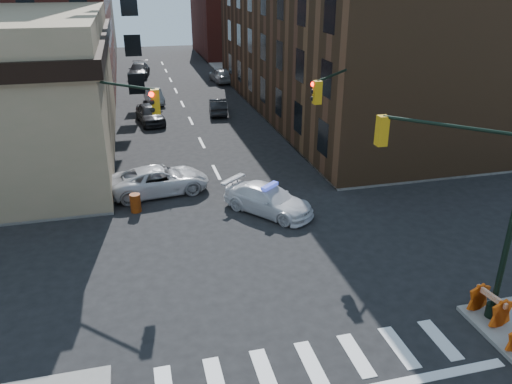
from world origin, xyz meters
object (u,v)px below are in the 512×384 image
police_car (268,200)px  barricade_se_a (490,306)px  barrel_road (268,197)px  pickup (160,180)px  pedestrian_a (62,176)px  parked_car_enear (218,106)px  barricade_nw_a (83,188)px  parked_car_wfar (154,96)px  barrel_bank (135,203)px  parked_car_wnear (150,114)px

police_car → barricade_se_a: size_ratio=3.65×
police_car → barrel_road: (0.17, 0.73, -0.19)m
police_car → pickup: 6.40m
police_car → pedestrian_a: 11.28m
parked_car_enear → barricade_nw_a: size_ratio=3.34×
barrel_road → parked_car_wfar: bearing=99.9°
barrel_bank → barrel_road: bearing=-8.5°
pickup → parked_car_wnear: 14.43m
pickup → barrel_road: size_ratio=5.24×
parked_car_wnear → pedestrian_a: 14.56m
parked_car_wnear → barricade_nw_a: size_ratio=3.73×
parked_car_wfar → barricade_nw_a: (-5.05, -20.91, -0.04)m
barrel_road → barrel_bank: barrel_road is taller
parked_car_wnear → barrel_road: 18.25m
parked_car_wfar → barrel_road: parked_car_wfar is taller
police_car → pedestrian_a: bearing=115.3°
pickup → barricade_se_a: pickup is taller
police_car → parked_car_wnear: size_ratio=1.06×
police_car → barrel_road: police_car is taller
barricade_se_a → barrel_bank: bearing=35.9°
parked_car_wnear → parked_car_enear: 6.05m
barrel_road → police_car: bearing=-103.0°
parked_car_enear → barrel_bank: size_ratio=4.27×
parked_car_wfar → barrel_road: bearing=-86.3°
pickup → parked_car_enear: 17.16m
pickup → barricade_nw_a: (-4.02, 0.26, -0.14)m
pickup → barricade_se_a: (10.14, -14.07, -0.10)m
parked_car_wfar → barricade_se_a: size_ratio=3.00×
parked_car_wfar → pickup: bearing=-99.0°
parked_car_wnear → barricade_se_a: (9.85, -28.50, -0.13)m
police_car → parked_car_wnear: 18.91m
pickup → parked_car_wfar: size_ratio=1.36×
barrel_bank → pickup: bearing=57.2°
parked_car_wnear → barrel_bank: (-1.67, -16.56, -0.30)m
parked_car_wnear → barrel_bank: size_ratio=4.78×
parked_car_enear → barricade_nw_a: 18.75m
police_car → pickup: size_ratio=0.89×
barrel_road → barricade_nw_a: (-9.30, 3.40, 0.09)m
barricade_nw_a → police_car: bearing=-13.3°
parked_car_wnear → parked_car_wfar: bearing=76.0°
barrel_road → barrel_bank: size_ratio=1.08×
barrel_road → barricade_nw_a: barricade_nw_a is taller
barrel_road → barrel_bank: (-6.65, 1.00, -0.04)m
police_car → barrel_road: 0.77m
police_car → barricade_se_a: 11.38m
parked_car_enear → pedestrian_a: bearing=60.3°
police_car → parked_car_enear: bearing=47.5°
barrel_road → barricade_se_a: bearing=-66.0°
pickup → parked_car_enear: pickup is taller
police_car → barrel_bank: police_car is taller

